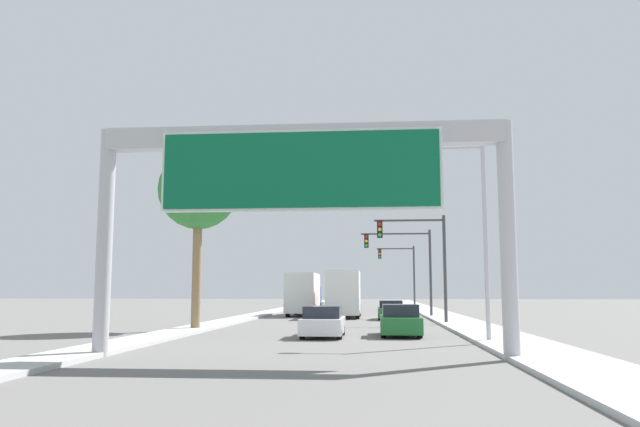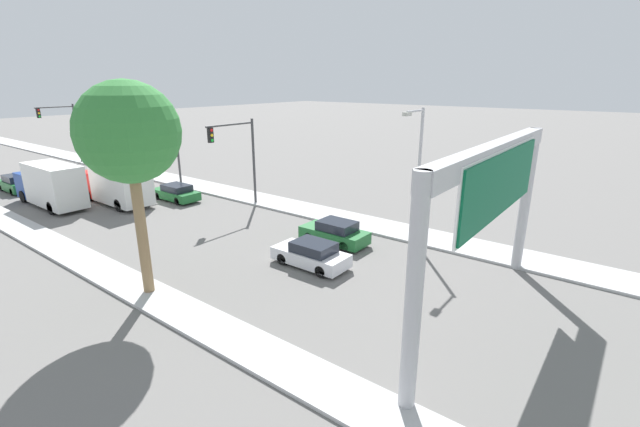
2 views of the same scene
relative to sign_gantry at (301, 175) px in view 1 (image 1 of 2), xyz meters
The scene contains 14 objects.
sidewalk_right 43.20m from the sign_gantry, 79.57° to the left, with size 3.00×120.00×0.15m.
median_strip_left 43.12m from the sign_gantry, 99.77° to the left, with size 2.00×120.00×0.15m.
sign_gantry is the anchor object (origin of this frame).
car_mid_left 26.89m from the sign_gantry, 82.38° to the left, with size 1.83×4.42×1.36m.
car_far_right 10.31m from the sign_gantry, 90.00° to the left, with size 1.82×4.23×1.40m.
car_far_center 40.60m from the sign_gantry, 94.98° to the left, with size 1.70×4.20×1.54m.
car_mid_center 11.66m from the sign_gantry, 70.54° to the left, with size 1.82×4.22×1.46m.
truck_box_primary 32.78m from the sign_gantry, 96.18° to the left, with size 2.34×8.07×3.46m.
truck_box_secondary 29.13m from the sign_gantry, 90.00° to the left, with size 2.46×7.36×3.53m.
traffic_light_near_intersection 20.87m from the sign_gantry, 74.95° to the left, with size 4.48×0.32×6.81m.
traffic_light_mid_block 30.56m from the sign_gantry, 80.48° to the left, with size 5.53×0.32×6.85m.
traffic_light_far_intersection 50.44m from the sign_gantry, 83.70° to the left, with size 4.18×0.32×6.98m.
palm_tree_background 14.95m from the sign_gantry, 118.48° to the left, with size 4.32×4.32×9.68m.
street_lamp_right 9.07m from the sign_gantry, 43.43° to the left, with size 2.40×0.28×8.13m.
Camera 1 is at (2.30, -1.62, 2.11)m, focal length 35.00 mm.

